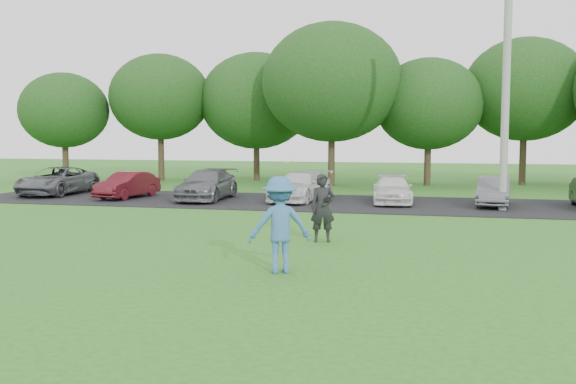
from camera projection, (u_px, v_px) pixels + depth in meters
The scene contains 7 objects.
ground at pixel (247, 271), 13.04m from camera, with size 100.00×100.00×0.00m, color #276B1E.
parking_lot at pixel (344, 203), 25.62m from camera, with size 32.00×6.50×0.03m, color black.
utility_pole at pixel (507, 65), 22.70m from camera, with size 0.28×0.28×10.40m, color #9A9A95.
frisbee_player at pixel (280, 225), 12.80m from camera, with size 1.43×1.17×2.33m.
camera_bystander at pixel (323, 208), 16.44m from camera, with size 0.73×0.58×1.75m.
parked_cars at pixel (286, 187), 26.25m from camera, with size 28.15×4.96×1.24m.
tree_row at pixel (400, 94), 34.26m from camera, with size 42.39×9.85×8.64m.
Camera 1 is at (3.83, -12.28, 2.78)m, focal length 40.00 mm.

